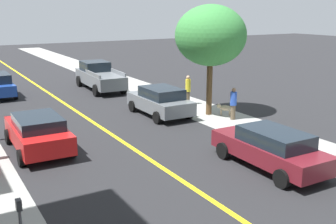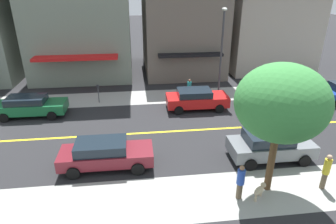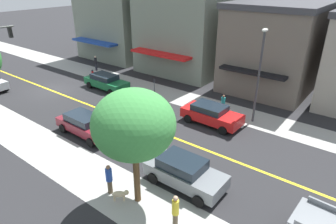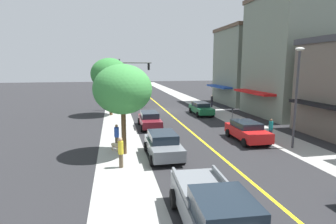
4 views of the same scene
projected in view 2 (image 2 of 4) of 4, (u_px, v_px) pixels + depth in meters
corner_shop_building at (80, 3)px, 28.13m from camera, size 11.60×9.56×13.67m
brick_apartment_block at (181, 31)px, 30.37m from camera, size 11.39×7.90×8.07m
pale_office_building at (264, 30)px, 31.43m from camera, size 9.16×8.88×7.87m
street_tree_left_near at (281, 103)px, 11.69m from camera, size 3.77×3.77×5.89m
parking_meter at (98, 91)px, 22.57m from camera, size 0.12×0.18×1.45m
street_lamp at (222, 45)px, 22.47m from camera, size 0.70×0.36×7.00m
red_sedan_left_curb at (196, 99)px, 21.55m from camera, size 2.17×4.55×1.49m
green_sedan_left_curb at (30, 106)px, 20.38m from camera, size 2.08×4.79×1.46m
grey_sedan_right_curb at (270, 145)px, 15.41m from camera, size 2.11×4.37×1.56m
maroon_sedan_right_curb at (105, 153)px, 14.72m from camera, size 2.01×4.71×1.47m
pedestrian_blue_shirt at (240, 181)px, 12.49m from camera, size 0.34×0.34×1.68m
pedestrian_yellow_shirt at (326, 171)px, 13.07m from camera, size 0.31×0.31×1.78m
pedestrian_teal_shirt at (189, 88)px, 23.40m from camera, size 0.33×0.33×1.63m
small_dog at (260, 190)px, 12.67m from camera, size 0.70×0.77×0.63m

